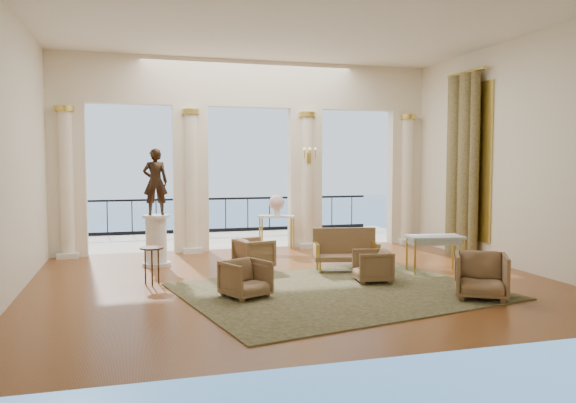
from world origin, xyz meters
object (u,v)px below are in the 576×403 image
object	(u,v)px
side_table	(152,253)
console_table	(277,221)
armchair_b	(481,274)
pedestal	(156,241)
armchair_c	(372,265)
armchair_d	(254,252)
armchair_a	(246,277)
statue	(155,182)
game_table	(435,240)
settee	(345,250)

from	to	relation	value
side_table	console_table	bearing A→B (deg)	46.34
armchair_b	console_table	bearing A→B (deg)	138.69
pedestal	side_table	xyz separation A→B (m)	(-0.15, -1.77, 0.06)
armchair_c	armchair_d	distance (m)	2.46
armchair_a	armchair_d	bearing A→B (deg)	49.04
statue	pedestal	bearing A→B (deg)	-0.00
game_table	console_table	world-z (taller)	console_table
console_table	pedestal	bearing A→B (deg)	-129.35
armchair_d	settee	xyz separation A→B (m)	(1.66, -0.63, 0.07)
settee	pedestal	size ratio (longest dim) A/B	1.27
armchair_d	armchair_c	bearing A→B (deg)	-151.18
armchair_b	pedestal	xyz separation A→B (m)	(-4.68, 4.14, 0.11)
side_table	statue	bearing A→B (deg)	85.12
armchair_d	pedestal	world-z (taller)	pedestal
pedestal	side_table	size ratio (longest dim) A/B	1.60
armchair_b	armchair_c	xyz separation A→B (m)	(-1.12, 1.54, -0.08)
armchair_c	settee	distance (m)	1.11
armchair_a	console_table	distance (m)	4.83
armchair_a	side_table	world-z (taller)	side_table
console_table	game_table	bearing A→B (deg)	-33.38
settee	game_table	xyz separation A→B (m)	(1.58, -0.61, 0.23)
pedestal	statue	distance (m)	1.21
statue	console_table	distance (m)	3.36
settee	side_table	distance (m)	3.66
side_table	pedestal	bearing A→B (deg)	85.12
settee	console_table	world-z (taller)	console_table
armchair_b	armchair_a	bearing A→B (deg)	-165.82
statue	side_table	size ratio (longest dim) A/B	2.06
armchair_a	statue	distance (m)	3.62
armchair_c	pedestal	xyz separation A→B (m)	(-3.56, 2.61, 0.19)
console_table	armchair_a	bearing A→B (deg)	-85.60
game_table	side_table	size ratio (longest dim) A/B	1.70
settee	statue	xyz separation A→B (m)	(-3.49, 1.50, 1.30)
side_table	armchair_d	bearing A→B (deg)	24.41
armchair_c	pedestal	bearing A→B (deg)	-116.54
settee	statue	size ratio (longest dim) A/B	0.99
armchair_a	pedestal	world-z (taller)	pedestal
settee	statue	bearing A→B (deg)	168.23
armchair_a	settee	size ratio (longest dim) A/B	0.49
game_table	pedestal	bearing A→B (deg)	166.18
armchair_d	pedestal	distance (m)	2.03
armchair_b	game_table	bearing A→B (deg)	109.87
armchair_c	pedestal	size ratio (longest dim) A/B	0.60
armchair_a	game_table	bearing A→B (deg)	-10.94
armchair_b	side_table	bearing A→B (deg)	-175.54
game_table	statue	distance (m)	5.60
pedestal	side_table	distance (m)	1.78
pedestal	side_table	world-z (taller)	pedestal
armchair_c	console_table	distance (m)	4.09
armchair_c	game_table	xyz separation A→B (m)	(1.51, 0.50, 0.32)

